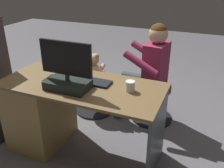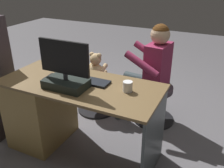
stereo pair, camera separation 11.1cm
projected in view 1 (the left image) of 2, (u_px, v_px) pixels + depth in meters
name	position (u px, v px, depth m)	size (l,w,h in m)	color
ground_plane	(102.00, 128.00, 2.78)	(10.00, 10.00, 0.00)	slate
desk	(49.00, 109.00, 2.41)	(1.43, 0.64, 0.73)	brown
monitor	(67.00, 75.00, 2.00)	(0.45, 0.22, 0.40)	black
keyboard	(88.00, 81.00, 2.17)	(0.42, 0.14, 0.02)	black
computer_mouse	(59.00, 74.00, 2.28)	(0.06, 0.10, 0.04)	black
cup	(130.00, 86.00, 1.99)	(0.08, 0.08, 0.09)	white
tv_remote	(49.00, 78.00, 2.22)	(0.04, 0.15, 0.02)	black
office_chair_teddy	(94.00, 92.00, 3.04)	(0.48, 0.48, 0.44)	black
teddy_bear	(94.00, 67.00, 2.91)	(0.23, 0.23, 0.32)	#D5B17C
visitor_chair	(153.00, 100.00, 2.86)	(0.47, 0.47, 0.44)	black
person	(148.00, 65.00, 2.71)	(0.58, 0.52, 1.13)	#932A4D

